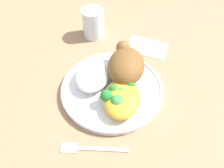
% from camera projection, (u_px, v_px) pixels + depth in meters
% --- Properties ---
extents(ground_plane, '(2.00, 2.00, 0.00)m').
position_uv_depth(ground_plane, '(112.00, 92.00, 0.58)').
color(ground_plane, '#A67756').
extents(plate, '(0.25, 0.25, 0.02)m').
position_uv_depth(plate, '(112.00, 89.00, 0.57)').
color(plate, white).
rests_on(plate, ground_plane).
extents(roasted_chicken, '(0.12, 0.09, 0.06)m').
position_uv_depth(roasted_chicken, '(126.00, 65.00, 0.57)').
color(roasted_chicken, brown).
rests_on(roasted_chicken, plate).
extents(rice_pile, '(0.10, 0.08, 0.03)m').
position_uv_depth(rice_pile, '(92.00, 76.00, 0.57)').
color(rice_pile, white).
rests_on(rice_pile, plate).
extents(mac_cheese_with_broccoli, '(0.11, 0.09, 0.04)m').
position_uv_depth(mac_cheese_with_broccoli, '(121.00, 97.00, 0.53)').
color(mac_cheese_with_broccoli, gold).
rests_on(mac_cheese_with_broccoli, plate).
extents(fork, '(0.03, 0.14, 0.01)m').
position_uv_depth(fork, '(91.00, 149.00, 0.48)').
color(fork, '#B2B2B7').
rests_on(fork, ground_plane).
extents(water_glass, '(0.06, 0.06, 0.09)m').
position_uv_depth(water_glass, '(93.00, 23.00, 0.69)').
color(water_glass, silver).
rests_on(water_glass, ground_plane).
extents(napkin, '(0.10, 0.12, 0.00)m').
position_uv_depth(napkin, '(147.00, 47.00, 0.69)').
color(napkin, white).
rests_on(napkin, ground_plane).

